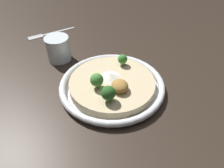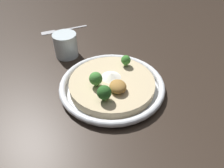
{
  "view_description": "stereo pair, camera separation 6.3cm",
  "coord_description": "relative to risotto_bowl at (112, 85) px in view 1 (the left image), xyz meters",
  "views": [
    {
      "loc": [
        0.45,
        -0.15,
        0.43
      ],
      "look_at": [
        0.0,
        0.0,
        0.02
      ],
      "focal_mm": 35.0,
      "sensor_mm": 36.0,
      "label": 1
    },
    {
      "loc": [
        0.47,
        -0.09,
        0.43
      ],
      "look_at": [
        0.0,
        0.0,
        0.02
      ],
      "focal_mm": 35.0,
      "sensor_mm": 36.0,
      "label": 2
    }
  ],
  "objects": [
    {
      "name": "risotto_bowl",
      "position": [
        0.0,
        0.0,
        0.0
      ],
      "size": [
        0.3,
        0.3,
        0.03
      ],
      "color": "silver",
      "rests_on": "ground_plane"
    },
    {
      "name": "cheese_sprinkle",
      "position": [
        -0.02,
        -0.0,
        0.02
      ],
      "size": [
        0.06,
        0.06,
        0.01
      ],
      "color": "white",
      "rests_on": "risotto_bowl"
    },
    {
      "name": "broccoli_back_left",
      "position": [
        -0.06,
        0.05,
        0.04
      ],
      "size": [
        0.03,
        0.03,
        0.04
      ],
      "color": "#759E4C",
      "rests_on": "risotto_bowl"
    },
    {
      "name": "fork_utensil",
      "position": [
        -0.4,
        -0.15,
        -0.01
      ],
      "size": [
        0.06,
        0.19,
        0.0
      ],
      "rotation": [
        0.0,
        0.0,
        -1.36
      ],
      "color": "#B7B7BC",
      "rests_on": "ground_plane"
    },
    {
      "name": "ground_plane",
      "position": [
        0.0,
        0.0,
        -0.01
      ],
      "size": [
        6.0,
        6.0,
        0.0
      ],
      "primitive_type": "plane",
      "color": "#2D231C"
    },
    {
      "name": "crispy_onion_garnish",
      "position": [
        0.04,
        0.01,
        0.03
      ],
      "size": [
        0.05,
        0.05,
        0.03
      ],
      "color": "#A37538",
      "rests_on": "risotto_bowl"
    },
    {
      "name": "drinking_glass",
      "position": [
        -0.2,
        -0.12,
        0.03
      ],
      "size": [
        0.08,
        0.08,
        0.08
      ],
      "color": "silver",
      "rests_on": "ground_plane"
    },
    {
      "name": "broccoli_right",
      "position": [
        0.07,
        -0.03,
        0.04
      ],
      "size": [
        0.04,
        0.04,
        0.04
      ],
      "color": "#759E4C",
      "rests_on": "risotto_bowl"
    },
    {
      "name": "broccoli_front_right",
      "position": [
        0.01,
        -0.05,
        0.04
      ],
      "size": [
        0.04,
        0.04,
        0.04
      ],
      "color": "#668E47",
      "rests_on": "risotto_bowl"
    }
  ]
}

